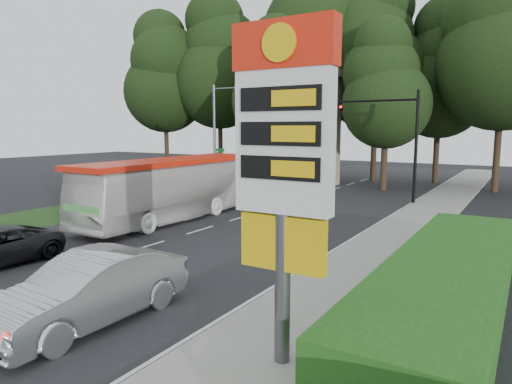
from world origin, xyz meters
The scene contains 19 objects.
road_surface centered at (0.00, 12.00, 0.01)m, with size 14.00×80.00×0.02m, color black.
sidewalk_right centered at (8.50, 12.00, 0.06)m, with size 3.00×80.00×0.12m, color gray.
grass_verge_left centered at (-9.50, 18.00, 0.01)m, with size 5.00×50.00×0.02m, color #193814.
hedge centered at (11.50, 8.00, 0.60)m, with size 3.00×14.00×1.20m, color #1B5015.
gas_station_pylon centered at (9.20, 1.99, 4.45)m, with size 2.10×0.45×6.85m.
traffic_signal_mast centered at (5.68, 24.00, 4.67)m, with size 6.10×0.35×7.20m.
streetlight_signs centered at (-6.99, 22.01, 4.44)m, with size 2.75×0.98×8.00m.
monument centered at (-2.00, 30.00, 5.10)m, with size 3.00×3.00×10.05m.
tree_far_west centered at (-22.00, 33.00, 10.68)m, with size 8.96×8.96×17.60m.
tree_west_mid centered at (-16.00, 35.00, 11.69)m, with size 9.80×9.80×19.25m.
tree_west_near centered at (-10.00, 37.00, 10.02)m, with size 8.40×8.40×16.50m.
tree_center_left centered at (-5.00, 33.00, 12.02)m, with size 10.08×10.08×19.80m.
tree_center_right centered at (1.00, 35.00, 11.02)m, with size 9.24×9.24×18.15m.
tree_east_near centered at (6.00, 37.00, 9.68)m, with size 8.12×8.12×15.95m.
tree_east_mid centered at (11.00, 33.00, 11.35)m, with size 9.52×9.52×18.70m.
tree_monument_left centered at (-6.00, 29.00, 8.68)m, with size 7.28×7.28×14.30m.
tree_monument_right centered at (3.50, 29.50, 8.01)m, with size 6.72×6.72×13.20m.
transit_bus centered at (-2.86, 12.25, 1.62)m, with size 2.72×11.63×3.24m, color white.
sedan_silver centered at (4.14, 1.35, 0.87)m, with size 1.85×5.30×1.75m, color #AAADB2.
Camera 1 is at (13.31, -5.80, 4.86)m, focal length 32.00 mm.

